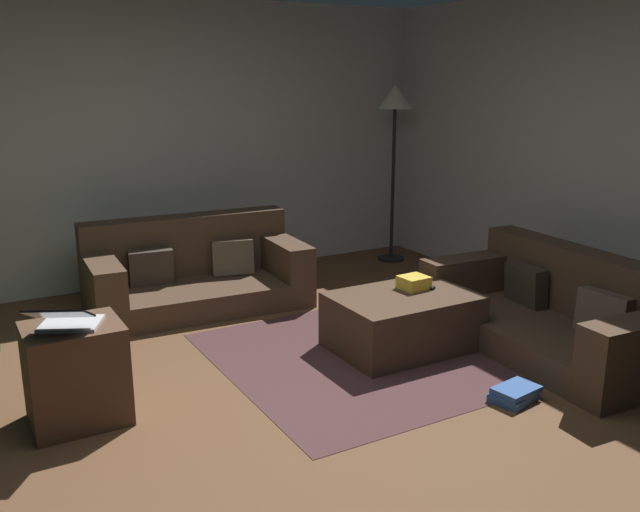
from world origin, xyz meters
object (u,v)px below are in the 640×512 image
(corner_lamp, at_px, (395,111))
(couch_right, at_px, (557,313))
(tv_remote, at_px, (424,287))
(side_table, at_px, (76,374))
(book_stack, at_px, (514,394))
(laptop, at_px, (67,320))
(ottoman, at_px, (403,321))
(couch_left, at_px, (194,273))
(gift_box, at_px, (414,283))

(corner_lamp, bearing_deg, couch_right, -98.64)
(tv_remote, distance_m, side_table, 2.47)
(book_stack, xyz_separation_m, corner_lamp, (1.28, 3.07, 1.52))
(side_table, height_order, laptop, laptop)
(ottoman, distance_m, side_table, 2.25)
(couch_right, height_order, laptop, laptop)
(couch_right, bearing_deg, tv_remote, 55.25)
(book_stack, bearing_deg, couch_left, 110.98)
(laptop, relative_size, book_stack, 1.60)
(tv_remote, distance_m, corner_lamp, 2.56)
(ottoman, bearing_deg, tv_remote, 13.77)
(ottoman, height_order, gift_box, gift_box)
(couch_left, xyz_separation_m, ottoman, (0.96, -1.69, -0.08))
(side_table, bearing_deg, couch_right, -10.07)
(couch_left, height_order, ottoman, couch_left)
(gift_box, distance_m, corner_lamp, 2.57)
(couch_left, bearing_deg, gift_box, 127.82)
(laptop, bearing_deg, tv_remote, 1.88)
(couch_left, bearing_deg, tv_remote, 129.21)
(tv_remote, xyz_separation_m, book_stack, (-0.14, -1.08, -0.37))
(book_stack, bearing_deg, side_table, 155.62)
(couch_left, relative_size, side_table, 3.21)
(couch_right, xyz_separation_m, book_stack, (-0.89, -0.48, -0.22))
(ottoman, bearing_deg, laptop, -179.32)
(couch_left, relative_size, ottoman, 1.85)
(laptop, height_order, corner_lamp, corner_lamp)
(couch_right, xyz_separation_m, side_table, (-3.21, 0.57, 0.03))
(side_table, bearing_deg, corner_lamp, 29.17)
(book_stack, bearing_deg, corner_lamp, 67.36)
(laptop, bearing_deg, ottoman, 0.68)
(couch_left, distance_m, gift_box, 1.96)
(tv_remote, relative_size, book_stack, 0.50)
(ottoman, distance_m, corner_lamp, 2.81)
(couch_right, bearing_deg, gift_box, 56.84)
(couch_right, height_order, ottoman, couch_right)
(tv_remote, relative_size, side_table, 0.28)
(couch_left, height_order, book_stack, couch_left)
(couch_left, bearing_deg, corner_lamp, -167.99)
(laptop, bearing_deg, couch_left, 52.62)
(side_table, distance_m, laptop, 0.35)
(couch_right, bearing_deg, couch_left, 44.59)
(tv_remote, height_order, side_table, side_table)
(laptop, distance_m, book_stack, 2.62)
(side_table, bearing_deg, couch_left, 52.27)
(gift_box, bearing_deg, couch_right, -36.92)
(gift_box, bearing_deg, corner_lamp, 58.30)
(book_stack, distance_m, corner_lamp, 3.65)
(couch_right, distance_m, side_table, 3.26)
(corner_lamp, bearing_deg, ottoman, -123.67)
(laptop, bearing_deg, corner_lamp, 29.68)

